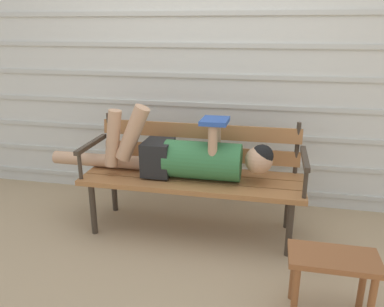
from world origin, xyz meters
TOP-DOWN VIEW (x-y plane):
  - ground_plane at (0.00, 0.00)m, footprint 12.00×12.00m
  - house_siding at (0.00, 0.75)m, footprint 4.99×0.08m
  - park_bench at (0.00, 0.19)m, footprint 1.58×0.51m
  - reclining_person at (-0.05, 0.12)m, footprint 1.67×0.27m
  - footstool at (0.89, -0.61)m, footprint 0.45×0.24m

SIDE VIEW (x-z plane):
  - ground_plane at x=0.00m, z-range 0.00..0.00m
  - footstool at x=0.89m, z-range 0.10..0.47m
  - park_bench at x=0.00m, z-range 0.06..0.87m
  - reclining_person at x=-0.05m, z-range 0.32..0.85m
  - house_siding at x=0.00m, z-range 0.00..2.15m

